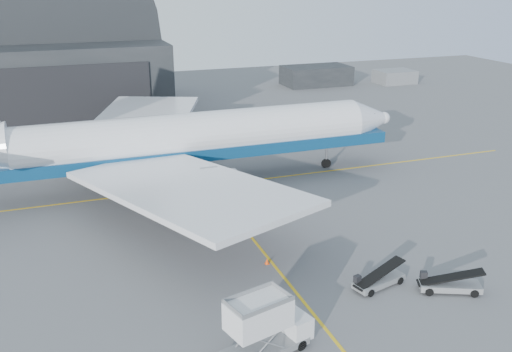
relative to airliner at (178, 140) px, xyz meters
name	(u,v)px	position (x,y,z in m)	size (l,w,h in m)	color
ground	(275,266)	(3.10, -21.40, -5.29)	(200.00, 200.00, 0.00)	#565659
taxi_lines	(229,209)	(3.10, -8.73, -5.28)	(80.00, 42.12, 0.02)	gold
hangar	(6,57)	(-18.90, 43.55, 4.25)	(50.00, 28.30, 28.00)	black
distant_bldg_a	(316,85)	(41.10, 50.60, -5.29)	(14.00, 8.00, 4.00)	black
distant_bldg_b	(394,83)	(58.10, 46.60, -5.29)	(8.00, 6.00, 2.80)	gray
airliner	(178,140)	(0.00, 0.00, 0.00)	(53.88, 52.24, 18.91)	white
catering_truck	(265,327)	(-1.70, -31.76, -3.26)	(6.18, 3.61, 4.00)	gray
pushback_tug	(208,217)	(0.18, -11.39, -4.58)	(4.47, 3.13, 1.90)	black
belt_loader_a	(378,280)	(9.35, -26.97, -4.75)	(4.72, 2.54, 1.76)	gray
belt_loader_b	(449,284)	(13.97, -29.37, -4.72)	(4.81, 3.21, 1.83)	gray
traffic_cone	(267,261)	(2.64, -20.75, -5.05)	(0.35, 0.35, 0.50)	#FF4708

